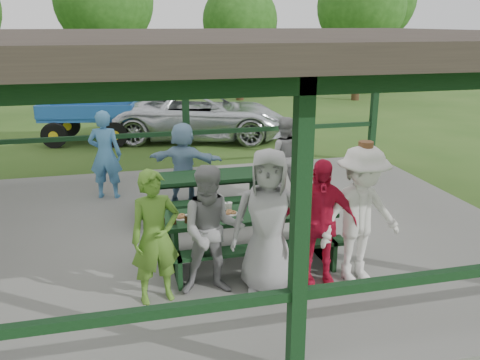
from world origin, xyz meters
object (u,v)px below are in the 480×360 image
object	(u,v)px
picnic_table_far	(207,190)
contestant_green	(155,237)
contestant_grey_left	(212,231)
spectator_blue	(105,155)
spectator_grey	(283,156)
picnic_table_near	(248,230)
contestant_white_fedora	(361,215)
farm_trailer	(90,121)
spectator_lblue	(183,163)
pickup_truck	(201,115)
contestant_grey_mid	(268,222)
contestant_red	(319,223)

from	to	relation	value
picnic_table_far	contestant_green	bearing A→B (deg)	-112.16
contestant_grey_left	spectator_blue	size ratio (longest dim) A/B	0.97
spectator_grey	picnic_table_near	bearing A→B (deg)	77.43
contestant_white_fedora	spectator_grey	world-z (taller)	contestant_white_fedora
contestant_green	farm_trailer	distance (m)	9.96
contestant_grey_left	picnic_table_near	bearing A→B (deg)	55.96
picnic_table_near	spectator_lblue	bearing A→B (deg)	101.38
spectator_grey	contestant_green	bearing A→B (deg)	66.69
spectator_blue	spectator_grey	bearing A→B (deg)	-177.13
spectator_grey	spectator_lblue	bearing A→B (deg)	13.67
contestant_white_fedora	farm_trailer	xyz separation A→B (m)	(-3.83, 10.01, -0.40)
pickup_truck	contestant_green	bearing A→B (deg)	-178.33
picnic_table_near	contestant_grey_left	bearing A→B (deg)	-130.19
picnic_table_far	contestant_grey_left	world-z (taller)	contestant_grey_left
contestant_green	picnic_table_far	bearing A→B (deg)	56.77
spectator_grey	contestant_grey_mid	bearing A→B (deg)	84.06
picnic_table_far	pickup_truck	world-z (taller)	pickup_truck
picnic_table_far	contestant_red	bearing A→B (deg)	-71.31
spectator_grey	pickup_truck	bearing A→B (deg)	-68.43
contestant_white_fedora	spectator_lblue	distance (m)	4.17
contestant_grey_left	contestant_grey_mid	size ratio (longest dim) A/B	0.90
picnic_table_near	contestant_white_fedora	xyz separation A→B (m)	(1.29, -0.94, 0.47)
picnic_table_far	contestant_red	distance (m)	3.07
contestant_red	farm_trailer	bearing A→B (deg)	119.00
contestant_green	contestant_red	distance (m)	2.12
contestant_grey_mid	pickup_truck	world-z (taller)	contestant_grey_mid
contestant_red	spectator_grey	distance (m)	3.68
contestant_green	spectator_grey	xyz separation A→B (m)	(2.83, 3.55, -0.05)
contestant_green	contestant_red	size ratio (longest dim) A/B	0.99
picnic_table_near	farm_trailer	bearing A→B (deg)	105.64
spectator_lblue	spectator_blue	xyz separation A→B (m)	(-1.46, 0.62, 0.09)
spectator_blue	farm_trailer	size ratio (longest dim) A/B	0.47
farm_trailer	spectator_grey	bearing A→B (deg)	-46.89
contestant_green	contestant_grey_left	size ratio (longest dim) A/B	1.00
contestant_grey_mid	pickup_truck	bearing A→B (deg)	105.09
contestant_green	spectator_blue	bearing A→B (deg)	87.44
spectator_lblue	contestant_grey_left	bearing A→B (deg)	113.06
contestant_grey_mid	spectator_lblue	size ratio (longest dim) A/B	1.21
contestant_green	spectator_grey	distance (m)	4.54
picnic_table_near	picnic_table_far	world-z (taller)	same
picnic_table_far	contestant_grey_left	bearing A→B (deg)	-98.78
picnic_table_near	contestant_grey_left	xyz separation A→B (m)	(-0.67, -0.80, 0.38)
contestant_white_fedora	spectator_grey	xyz separation A→B (m)	(0.15, 3.67, -0.14)
picnic_table_far	pickup_truck	distance (m)	6.80
spectator_lblue	pickup_truck	bearing A→B (deg)	-77.86
picnic_table_far	spectator_grey	distance (m)	1.87
picnic_table_far	picnic_table_near	bearing A→B (deg)	-83.09
contestant_grey_mid	pickup_truck	xyz separation A→B (m)	(0.76, 9.64, -0.32)
picnic_table_near	contestant_green	bearing A→B (deg)	-149.45
picnic_table_far	spectator_lblue	xyz separation A→B (m)	(-0.32, 0.78, 0.32)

